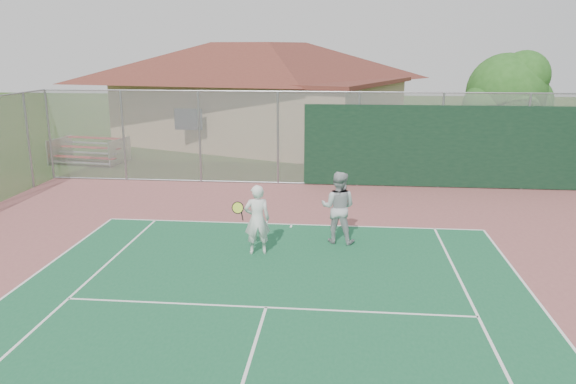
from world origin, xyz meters
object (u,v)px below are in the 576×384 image
object	(u,v)px
clubhouse	(260,83)
player_grey_back	(338,208)
bleachers	(89,150)
player_white_front	(257,220)
tree	(508,95)

from	to	relation	value
clubhouse	player_grey_back	xyz separation A→B (m)	(4.46, -16.24, -2.27)
bleachers	player_white_front	bearing A→B (deg)	-40.26
bleachers	player_grey_back	size ratio (longest dim) A/B	1.65
player_grey_back	player_white_front	bearing A→B (deg)	38.72
bleachers	tree	bearing A→B (deg)	4.57
player_white_front	player_grey_back	size ratio (longest dim) A/B	0.92
bleachers	player_white_front	size ratio (longest dim) A/B	1.79
player_white_front	bleachers	bearing A→B (deg)	-62.51
tree	player_white_front	xyz separation A→B (m)	(-8.38, -9.43, -2.38)
clubhouse	player_white_front	xyz separation A→B (m)	(2.46, -17.31, -2.34)
tree	player_grey_back	world-z (taller)	tree
tree	clubhouse	bearing A→B (deg)	143.99
clubhouse	bleachers	distance (m)	9.83
player_white_front	player_grey_back	bearing A→B (deg)	-165.25
bleachers	tree	distance (m)	17.94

